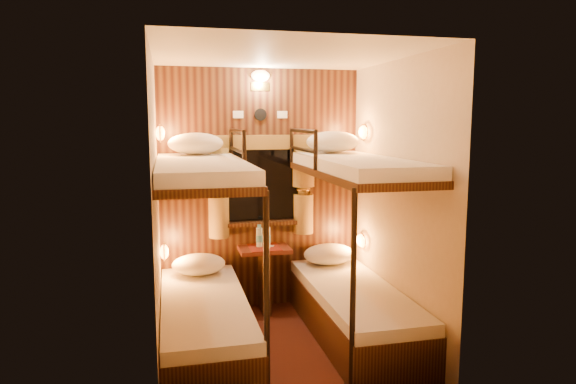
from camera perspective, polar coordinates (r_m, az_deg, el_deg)
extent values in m
plane|color=#3C1A10|center=(4.52, -0.51, -16.78)|extent=(2.10, 2.10, 0.00)
plane|color=silver|center=(4.14, -0.55, 15.00)|extent=(2.10, 2.10, 0.00)
plane|color=#C6B293|center=(5.18, -3.09, 0.26)|extent=(2.40, 0.00, 2.40)
plane|color=#C6B293|center=(3.17, 3.67, -4.68)|extent=(2.40, 0.00, 2.40)
plane|color=#C6B293|center=(4.07, -14.42, -2.10)|extent=(0.00, 2.40, 2.40)
plane|color=#C6B293|center=(4.49, 12.02, -1.09)|extent=(0.00, 2.40, 2.40)
cube|color=black|center=(5.17, -3.06, 0.24)|extent=(2.00, 0.03, 2.40)
cube|color=black|center=(4.43, -9.24, -14.96)|extent=(0.70, 1.90, 0.35)
cube|color=white|center=(4.35, -9.31, -12.23)|extent=(0.68, 1.88, 0.10)
cube|color=black|center=(4.11, -9.63, 1.66)|extent=(0.70, 1.90, 0.06)
cube|color=white|center=(4.10, -9.66, 2.77)|extent=(0.68, 1.88, 0.10)
cylinder|color=black|center=(3.44, -2.39, -11.90)|extent=(0.04, 0.04, 1.45)
cylinder|color=black|center=(5.00, -6.32, 5.01)|extent=(0.04, 0.04, 0.32)
cylinder|color=black|center=(4.16, -4.89, 4.45)|extent=(0.04, 0.04, 0.32)
cylinder|color=black|center=(4.57, -5.70, 6.76)|extent=(0.04, 0.85, 0.04)
cylinder|color=black|center=(4.58, -5.67, 4.63)|extent=(0.03, 0.85, 0.03)
cube|color=black|center=(4.69, 7.29, -13.60)|extent=(0.70, 1.90, 0.35)
cube|color=white|center=(4.61, 7.34, -11.00)|extent=(0.68, 1.88, 0.10)
cube|color=black|center=(4.39, 7.58, 2.09)|extent=(0.70, 1.90, 0.06)
cube|color=white|center=(4.38, 7.60, 3.14)|extent=(0.68, 1.88, 0.10)
cylinder|color=black|center=(3.59, 7.23, -11.07)|extent=(0.04, 0.04, 1.45)
cylinder|color=black|center=(5.11, 0.40, 5.12)|extent=(0.04, 0.04, 0.32)
cylinder|color=black|center=(4.29, 3.09, 4.57)|extent=(0.04, 0.04, 0.32)
cylinder|color=black|center=(4.69, 1.64, 6.82)|extent=(0.04, 0.85, 0.04)
cylinder|color=black|center=(4.70, 1.63, 4.75)|extent=(0.03, 0.85, 0.03)
cube|color=black|center=(5.14, -3.02, 0.77)|extent=(0.98, 0.02, 0.78)
cube|color=black|center=(5.13, -3.00, 0.75)|extent=(0.90, 0.01, 0.70)
cube|color=black|center=(5.16, -2.90, -3.48)|extent=(1.00, 0.12, 0.04)
cube|color=olive|center=(5.07, -2.99, 5.54)|extent=(1.10, 0.06, 0.14)
cylinder|color=olive|center=(5.02, -7.79, 2.59)|extent=(0.22, 0.22, 0.40)
cylinder|color=olive|center=(5.05, -7.74, -0.01)|extent=(0.11, 0.11, 0.12)
cylinder|color=olive|center=(5.09, -7.68, -2.80)|extent=(0.20, 0.20, 0.40)
torus|color=#B18A34|center=(5.05, -7.74, -0.01)|extent=(0.14, 0.14, 0.02)
cylinder|color=olive|center=(5.17, 1.75, 2.82)|extent=(0.22, 0.22, 0.40)
cylinder|color=olive|center=(5.20, 1.74, 0.30)|extent=(0.11, 0.11, 0.12)
cylinder|color=olive|center=(5.24, 1.73, -2.42)|extent=(0.20, 0.20, 0.40)
torus|color=#B18A34|center=(5.20, 1.74, 0.30)|extent=(0.14, 0.14, 0.02)
cylinder|color=black|center=(5.10, -3.08, 8.59)|extent=(0.12, 0.02, 0.12)
cube|color=silver|center=(5.07, -5.56, 8.57)|extent=(0.10, 0.01, 0.07)
cube|color=silver|center=(5.15, -0.64, 8.59)|extent=(0.10, 0.01, 0.07)
cube|color=#B18A34|center=(5.11, -3.10, 11.61)|extent=(0.18, 0.01, 0.08)
ellipsoid|color=#FFCC8C|center=(5.10, -3.07, 12.75)|extent=(0.18, 0.09, 0.11)
ellipsoid|color=orange|center=(4.86, -13.59, -6.49)|extent=(0.08, 0.20, 0.13)
torus|color=#B18A34|center=(4.86, -13.59, -6.49)|extent=(0.02, 0.17, 0.17)
ellipsoid|color=orange|center=(4.71, -14.02, 6.35)|extent=(0.08, 0.20, 0.13)
torus|color=#B18A34|center=(4.71, -14.02, 6.35)|extent=(0.02, 0.17, 0.17)
ellipsoid|color=orange|center=(5.20, 8.17, -5.38)|extent=(0.08, 0.20, 0.13)
torus|color=#B18A34|center=(5.20, 8.17, -5.38)|extent=(0.02, 0.17, 0.17)
ellipsoid|color=orange|center=(5.06, 8.41, 6.60)|extent=(0.08, 0.20, 0.13)
torus|color=#B18A34|center=(5.06, 8.41, 6.60)|extent=(0.02, 0.17, 0.17)
cube|color=#572214|center=(5.10, -2.64, -6.39)|extent=(0.50, 0.34, 0.04)
cube|color=black|center=(5.19, -2.62, -9.87)|extent=(0.08, 0.30, 0.61)
cube|color=maroon|center=(5.09, -2.64, -6.15)|extent=(0.30, 0.34, 0.01)
cylinder|color=#99BFE5|center=(5.03, -2.37, -5.11)|extent=(0.07, 0.07, 0.21)
cylinder|color=#448CCD|center=(5.04, -2.37, -5.22)|extent=(0.07, 0.07, 0.07)
cylinder|color=#448CCD|center=(5.01, -2.38, -3.69)|extent=(0.04, 0.04, 0.03)
cylinder|color=#99BFE5|center=(5.09, -3.21, -5.07)|extent=(0.06, 0.06, 0.19)
cylinder|color=#448CCD|center=(5.09, -3.21, -5.18)|extent=(0.07, 0.07, 0.07)
cylinder|color=#448CCD|center=(5.07, -3.22, -3.80)|extent=(0.03, 0.03, 0.03)
cube|color=silver|center=(5.13, -2.10, -6.02)|extent=(0.11, 0.10, 0.01)
cube|color=silver|center=(5.13, -2.44, -6.05)|extent=(0.07, 0.06, 0.00)
ellipsoid|color=silver|center=(4.93, -9.89, -7.92)|extent=(0.50, 0.36, 0.20)
ellipsoid|color=silver|center=(5.21, 4.58, -6.89)|extent=(0.52, 0.37, 0.20)
ellipsoid|color=silver|center=(4.75, -10.22, 5.32)|extent=(0.50, 0.36, 0.20)
ellipsoid|color=silver|center=(4.97, 4.99, 5.58)|extent=(0.52, 0.37, 0.20)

